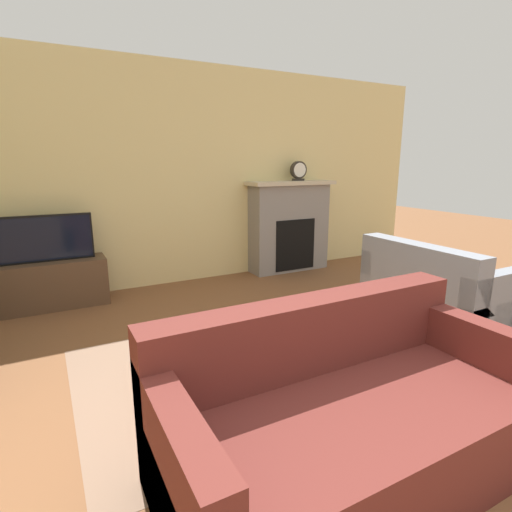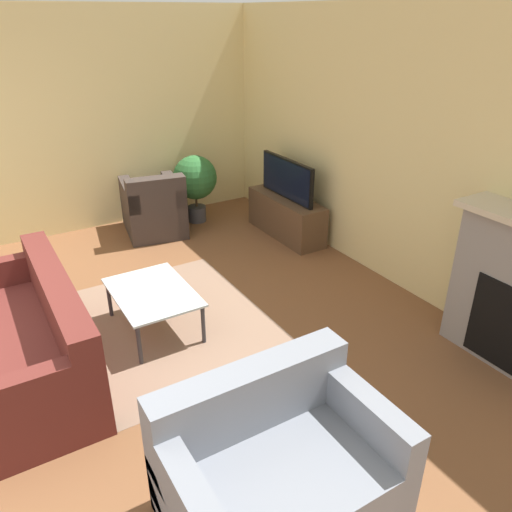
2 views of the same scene
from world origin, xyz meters
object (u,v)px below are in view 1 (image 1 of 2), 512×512
tv (40,239)px  couch_sectional (347,418)px  mantel_clock (298,171)px  couch_loveseat (436,296)px  coffee_table (231,331)px

tv → couch_sectional: 3.56m
tv → mantel_clock: 3.32m
couch_loveseat → coffee_table: (-2.10, 0.06, 0.06)m
couch_sectional → coffee_table: size_ratio=2.06×
couch_loveseat → mantel_clock: 2.62m
coffee_table → mantel_clock: (2.11, 2.31, 1.05)m
mantel_clock → coffee_table: bearing=-132.4°
tv → couch_loveseat: bearing=-34.8°
couch_loveseat → mantel_clock: mantel_clock is taller
couch_sectional → mantel_clock: (1.97, 3.40, 1.12)m
tv → couch_loveseat: 3.99m
tv → couch_sectional: tv is taller
coffee_table → mantel_clock: 3.30m
tv → couch_sectional: (1.28, -3.29, -0.46)m
couch_loveseat → couch_sectional: bearing=117.6°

